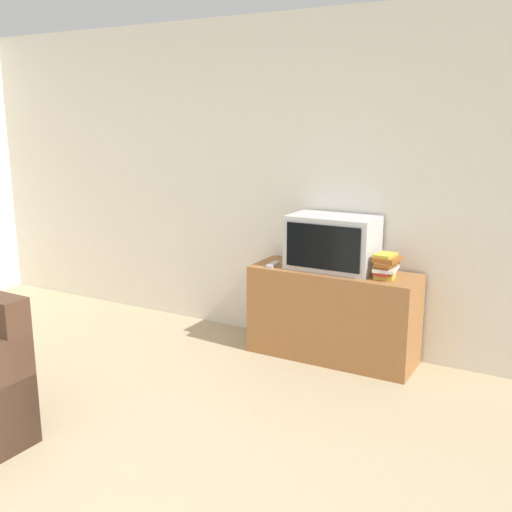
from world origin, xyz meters
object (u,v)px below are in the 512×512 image
tv_stand (333,314)px  book_stack (386,266)px  television (332,243)px  remote_on_stand (273,265)px

tv_stand → book_stack: size_ratio=5.50×
television → remote_on_stand: bearing=-161.9°
television → book_stack: bearing=-7.8°
television → remote_on_stand: (-0.43, -0.14, -0.19)m
tv_stand → remote_on_stand: 0.60m
tv_stand → remote_on_stand: remote_on_stand is taller
tv_stand → remote_on_stand: (-0.46, -0.11, 0.36)m
book_stack → remote_on_stand: bearing=-174.6°
remote_on_stand → television: bearing=18.1°
book_stack → remote_on_stand: (-0.86, -0.08, -0.08)m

